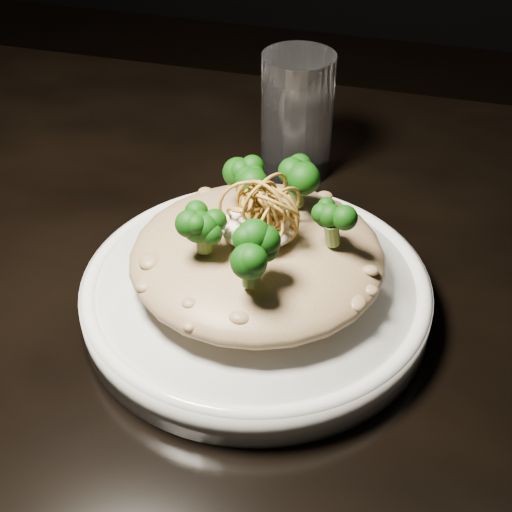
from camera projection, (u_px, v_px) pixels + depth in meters
The scene contains 7 objects.
table at pixel (283, 347), 0.67m from camera, with size 1.10×0.80×0.75m.
plate at pixel (256, 294), 0.59m from camera, with size 0.28×0.28×0.03m, color white.
risotto at pixel (257, 256), 0.57m from camera, with size 0.20×0.20×0.04m, color brown.
broccoli at pixel (260, 212), 0.54m from camera, with size 0.12×0.12×0.04m, color black, non-canonical shape.
cheese at pixel (258, 227), 0.54m from camera, with size 0.06×0.06×0.02m, color white.
shallots at pixel (260, 201), 0.53m from camera, with size 0.06×0.06×0.04m, color brown, non-canonical shape.
drinking_glass at pixel (297, 116), 0.72m from camera, with size 0.07×0.07×0.13m, color silver.
Camera 1 is at (0.10, -0.46, 1.15)m, focal length 50.00 mm.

